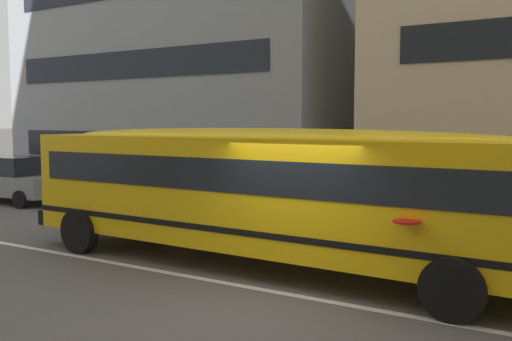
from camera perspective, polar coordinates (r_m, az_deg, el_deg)
ground_plane at (r=9.73m, az=3.05°, el=-12.25°), size 400.00×400.00×0.00m
sidewalk_far at (r=16.22m, az=15.28°, el=-5.41°), size 120.00×3.00×0.01m
lane_centreline at (r=9.73m, az=3.05°, el=-12.23°), size 110.00×0.16×0.01m
school_bus at (r=11.08m, az=1.67°, el=-1.50°), size 12.33×3.09×2.74m
parked_car_grey_beside_sign at (r=21.87m, az=-22.99°, el=-0.77°), size 3.95×1.99×1.64m
apartment_block_far_left at (r=29.19m, az=-2.86°, el=15.55°), size 15.22×13.74×16.50m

